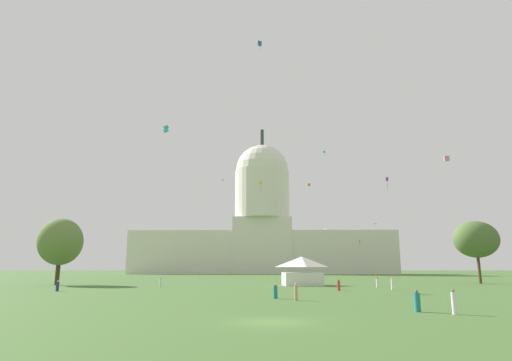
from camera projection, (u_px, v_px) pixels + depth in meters
ground_plane at (272, 322)px, 25.65m from camera, size 800.00×800.00×0.00m
capitol_building at (262, 226)px, 205.85m from camera, size 125.84×26.76×71.98m
event_tent at (302, 271)px, 77.15m from camera, size 7.69×6.94×5.17m
tree_west_far at (60, 242)px, 78.97m from camera, size 9.11×9.67×12.30m
tree_east_mid at (476, 239)px, 86.80m from camera, size 11.28×10.10×12.60m
person_white_edge_east at (160, 282)px, 71.84m from camera, size 0.50×0.50×1.55m
person_navy_mid_center at (57, 286)px, 58.20m from camera, size 0.57×0.57×1.48m
person_tan_near_tree_west at (296, 292)px, 42.26m from camera, size 0.51×0.51×1.72m
person_white_aisle_center at (454, 303)px, 29.86m from camera, size 0.36×0.36×1.73m
person_white_deep_crowd at (377, 283)px, 69.29m from camera, size 0.55×0.55×1.65m
person_teal_lawn_far_left at (275, 292)px, 44.80m from camera, size 0.59×0.59×1.58m
person_white_lawn_far_right at (392, 284)px, 60.90m from camera, size 0.45×0.45×1.75m
person_teal_front_right at (417, 302)px, 31.50m from camera, size 0.63×0.63×1.61m
person_red_front_center at (339, 285)px, 59.85m from camera, size 0.52×0.52×1.58m
kite_turquoise_high at (324, 152)px, 184.87m from camera, size 1.00×1.00×2.91m
kite_lime_low at (376, 225)px, 140.61m from camera, size 1.70×1.48×2.42m
kite_red_low at (360, 242)px, 173.47m from camera, size 0.53×0.82×2.51m
kite_pink_mid at (447, 158)px, 81.91m from camera, size 1.06×1.09×1.06m
kite_cyan_mid at (166, 129)px, 77.27m from camera, size 1.04×0.96×1.33m
kite_gold_mid at (260, 183)px, 122.43m from camera, size 1.03×0.65×3.61m
kite_orange_high at (309, 185)px, 185.37m from camera, size 1.34×1.30×1.18m
kite_white_low at (324, 231)px, 150.51m from camera, size 1.35×1.38×0.33m
kite_violet_mid at (387, 179)px, 136.95m from camera, size 1.05×1.08×4.18m
kite_blue_high at (260, 44)px, 99.52m from camera, size 0.94×0.86×2.67m
kite_black_high at (223, 180)px, 185.83m from camera, size 0.35×1.22×1.13m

